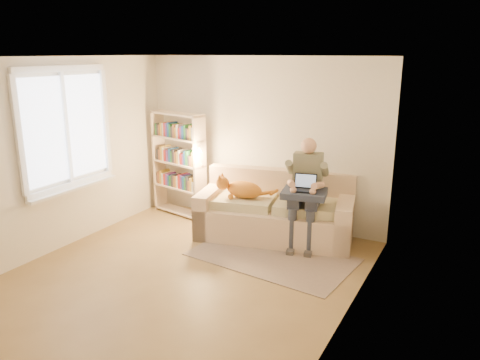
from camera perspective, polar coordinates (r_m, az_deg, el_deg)
The scene contains 13 objects.
floor at distance 5.87m, azimuth -7.17°, elevation -11.63°, with size 4.50×4.50×0.00m, color olive.
ceiling at distance 5.24m, azimuth -8.14°, elevation 14.64°, with size 4.00×4.50×0.02m, color white.
wall_left at distance 6.75m, azimuth -21.60°, elevation 2.72°, with size 0.02×4.50×2.60m, color silver.
wall_right at distance 4.58m, azimuth 13.23°, elevation -2.25°, with size 0.02×4.50×2.60m, color silver.
wall_back at distance 7.31m, azimuth 2.69°, elevation 4.68°, with size 4.00×0.02×2.60m, color silver.
window at distance 6.82m, azimuth -20.10°, elevation 3.63°, with size 0.12×1.52×1.69m.
sofa at distance 6.92m, azimuth 4.39°, elevation -4.18°, with size 2.38×1.44×0.94m.
person at distance 6.54m, azimuth 8.05°, elevation -0.69°, with size 0.52×0.70×1.51m.
cat at distance 6.79m, azimuth -0.28°, elevation -1.05°, with size 0.80×0.41×0.30m.
blanket at distance 6.43m, azimuth 7.85°, elevation -1.62°, with size 0.59×0.48×0.09m, color #272F45.
laptop at distance 6.41m, azimuth 7.90°, elevation -0.73°, with size 0.35×0.32×0.26m.
bookshelf at distance 7.75m, azimuth -7.48°, elevation 2.55°, with size 1.13×0.54×1.72m.
rug at distance 6.35m, azimuth 3.92°, elevation -9.33°, with size 2.10×1.24×0.01m, color gray.
Camera 1 is at (3.08, -4.24, 2.65)m, focal length 35.00 mm.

